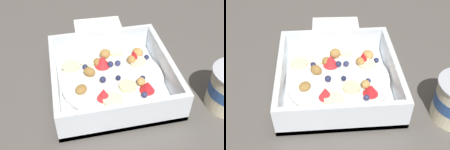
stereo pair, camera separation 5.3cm
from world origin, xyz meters
The scene contains 3 objects.
ground_plane centered at (0.00, 0.00, 0.00)m, with size 2.40×2.40×0.00m, color #56514C.
fruit_bowl centered at (-0.01, 0.01, 0.02)m, with size 0.22×0.22×0.06m.
folded_napkin centered at (-0.21, 0.02, 0.00)m, with size 0.12×0.12×0.01m, color white.
Camera 2 is at (0.39, -0.02, 0.39)m, focal length 44.68 mm.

